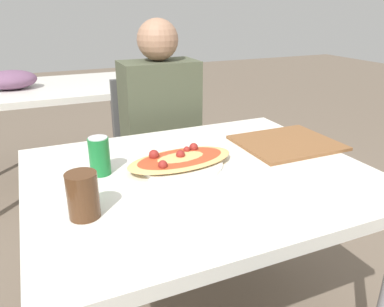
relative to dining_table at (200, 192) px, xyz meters
name	(u,v)px	position (x,y,z in m)	size (l,w,h in m)	color
dining_table	(200,192)	(0.00, 0.00, 0.00)	(1.10, 0.90, 0.74)	silver
chair_far_seated	(155,152)	(0.10, 0.78, -0.15)	(0.40, 0.40, 0.90)	#4C4C4C
person_seated	(161,124)	(0.10, 0.67, 0.04)	(0.36, 0.24, 1.20)	#2D2D38
pizza_main	(180,161)	(-0.04, 0.07, 0.10)	(0.39, 0.29, 0.06)	white
soda_can	(99,156)	(-0.30, 0.12, 0.14)	(0.07, 0.07, 0.12)	#197233
drink_glass	(83,195)	(-0.39, -0.13, 0.14)	(0.08, 0.08, 0.12)	#4C2D19
serving_tray	(287,143)	(0.42, 0.10, 0.08)	(0.37, 0.32, 0.01)	brown
background_table	(43,95)	(-0.40, 1.66, 0.02)	(1.10, 0.80, 0.86)	silver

